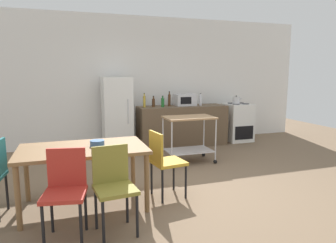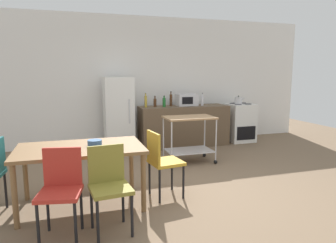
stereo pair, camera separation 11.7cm
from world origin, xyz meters
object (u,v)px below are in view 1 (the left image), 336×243
(bottle_sparkling_water, at_px, (154,102))
(fruit_bowl, at_px, (97,143))
(bottle_olive_oil, at_px, (201,100))
(dining_table, at_px, (83,154))
(kettle, at_px, (236,100))
(chair_red, at_px, (65,187))
(bottle_soda, at_px, (169,100))
(chair_olive, at_px, (114,183))
(stove_oven, at_px, (238,122))
(kitchen_cart, at_px, (189,132))
(chair_mustard, at_px, (164,159))
(bottle_vinegar, at_px, (163,102))
(refrigerator, at_px, (117,114))
(microwave, at_px, (185,100))
(bottle_sesame_oil, at_px, (144,101))

(bottle_sparkling_water, relative_size, fruit_bowl, 1.38)
(bottle_olive_oil, bearing_deg, dining_table, -136.36)
(fruit_bowl, height_order, kettle, kettle)
(dining_table, bearing_deg, kettle, 35.17)
(chair_red, relative_size, kettle, 3.71)
(bottle_soda, bearing_deg, chair_olive, -117.30)
(chair_olive, height_order, fruit_bowl, chair_olive)
(stove_oven, bearing_deg, kitchen_cart, -144.24)
(dining_table, distance_m, chair_mustard, 1.03)
(chair_red, xyz_separation_m, bottle_soda, (2.25, 3.41, 0.52))
(dining_table, xyz_separation_m, chair_olive, (0.26, -0.70, -0.15))
(bottle_soda, relative_size, fruit_bowl, 1.90)
(bottle_olive_oil, bearing_deg, bottle_vinegar, -178.87)
(bottle_sparkling_water, bearing_deg, chair_olive, -112.34)
(dining_table, xyz_separation_m, fruit_bowl, (0.17, 0.00, 0.12))
(refrigerator, bearing_deg, chair_red, -107.40)
(stove_oven, distance_m, fruit_bowl, 4.48)
(chair_mustard, relative_size, chair_olive, 1.00)
(chair_mustard, bearing_deg, bottle_olive_oil, -41.31)
(chair_olive, height_order, stove_oven, stove_oven)
(bottle_soda, distance_m, microwave, 0.37)
(chair_olive, height_order, bottle_soda, bottle_soda)
(bottle_soda, bearing_deg, chair_mustard, -110.15)
(chair_red, bearing_deg, bottle_sesame_oil, 74.49)
(stove_oven, distance_m, kitchen_cart, 2.24)
(bottle_sesame_oil, bearing_deg, chair_mustard, -98.92)
(chair_mustard, height_order, bottle_olive_oil, bottle_olive_oil)
(refrigerator, bearing_deg, stove_oven, -1.60)
(refrigerator, relative_size, microwave, 3.37)
(chair_olive, xyz_separation_m, bottle_sesame_oil, (1.18, 3.37, 0.51))
(chair_red, height_order, bottle_sparkling_water, bottle_sparkling_water)
(dining_table, relative_size, kitchen_cart, 1.65)
(chair_olive, distance_m, refrigerator, 3.51)
(kitchen_cart, height_order, bottle_vinegar, bottle_vinegar)
(stove_oven, height_order, bottle_sparkling_water, bottle_sparkling_water)
(chair_olive, distance_m, kitchen_cart, 2.66)
(bottle_vinegar, bearing_deg, dining_table, -125.21)
(chair_red, relative_size, fruit_bowl, 5.15)
(kitchen_cart, xyz_separation_m, bottle_sparkling_water, (-0.29, 1.33, 0.42))
(kettle, bearing_deg, kitchen_cart, -144.53)
(microwave, distance_m, fruit_bowl, 3.52)
(dining_table, xyz_separation_m, stove_oven, (3.76, 2.66, -0.22))
(refrigerator, bearing_deg, kettle, -3.70)
(bottle_soda, xyz_separation_m, bottle_olive_oil, (0.71, -0.12, -0.02))
(chair_red, distance_m, stove_oven, 5.19)
(refrigerator, relative_size, bottle_soda, 4.72)
(chair_mustard, relative_size, bottle_olive_oil, 3.13)
(chair_mustard, xyz_separation_m, fruit_bowl, (-0.84, 0.04, 0.27))
(kitchen_cart, xyz_separation_m, bottle_olive_oil, (0.80, 1.26, 0.44))
(chair_red, height_order, microwave, microwave)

